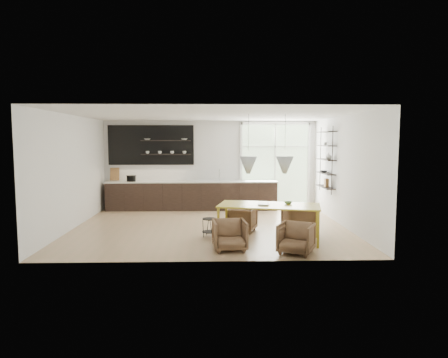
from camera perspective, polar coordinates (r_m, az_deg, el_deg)
room at (r=11.40m, az=0.92°, el=1.55°), size 7.02×6.01×2.91m
kitchen_run at (r=13.08m, az=-5.01°, el=-1.76°), size 5.54×0.69×2.75m
right_shelving at (r=11.92m, az=14.39°, el=2.47°), size 0.26×1.22×1.90m
dining_table at (r=9.02m, az=6.45°, el=-4.01°), size 2.40×1.48×0.82m
armchair_back_left at (r=9.97m, az=2.63°, el=-5.78°), size 0.83×0.84×0.59m
armchair_back_right at (r=9.96m, az=10.71°, el=-5.59°), size 0.80×0.82×0.69m
armchair_front_left at (r=8.28m, az=0.81°, el=-8.01°), size 0.73×0.75×0.63m
armchair_front_right at (r=8.18m, az=10.25°, el=-8.33°), size 0.88×0.89×0.61m
wire_stool at (r=9.40m, az=-2.09°, el=-6.58°), size 0.35×0.35×0.44m
table_book at (r=8.99m, az=4.93°, el=-3.57°), size 0.31×0.37×0.03m
table_bowl at (r=9.17m, az=9.16°, el=-3.36°), size 0.25×0.25×0.06m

